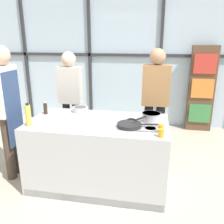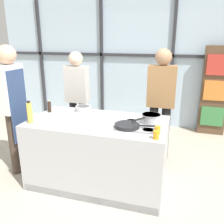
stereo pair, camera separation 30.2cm
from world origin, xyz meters
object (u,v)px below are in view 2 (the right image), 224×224
spectator_center_left (161,98)px  white_plate (68,119)px  spectator_far_left (77,94)px  oil_bottle (30,113)px  frying_pan (127,126)px  saucepan (151,118)px  juice_glass_near (156,135)px  chef (13,101)px  juice_glass_far (157,130)px  pepper_grinder (49,106)px  mixing_bowl (83,108)px

spectator_center_left → white_plate: (-1.08, -0.99, -0.12)m
spectator_far_left → oil_bottle: (-0.07, -1.23, 0.03)m
spectator_center_left → frying_pan: spectator_center_left is taller
saucepan → oil_bottle: oil_bottle is taller
white_plate → juice_glass_near: 1.20m
chef → saucepan: chef is taller
spectator_center_left → juice_glass_far: 1.16m
frying_pan → juice_glass_near: size_ratio=5.90×
chef → pepper_grinder: bearing=114.3°
mixing_bowl → frying_pan: bearing=-31.7°
pepper_grinder → frying_pan: bearing=-13.4°
chef → oil_bottle: (0.45, -0.27, -0.05)m
spectator_far_left → spectator_center_left: spectator_center_left is taller
frying_pan → juice_glass_far: (0.36, -0.10, 0.02)m
chef → saucepan: 1.89m
chef → mixing_bowl: 0.97m
saucepan → juice_glass_near: saucepan is taller
frying_pan → saucepan: 0.35m
white_plate → pepper_grinder: bearing=150.8°
oil_bottle → juice_glass_far: (1.55, 0.08, -0.09)m
spectator_far_left → saucepan: 1.58m
white_plate → mixing_bowl: mixing_bowl is taller
chef → oil_bottle: 0.53m
spectator_far_left → spectator_center_left: 1.40m
juice_glass_far → juice_glass_near: bearing=-90.0°
chef → mixing_bowl: bearing=113.5°
oil_bottle → juice_glass_far: bearing=2.9°
mixing_bowl → juice_glass_near: size_ratio=2.52×
frying_pan → mixing_bowl: mixing_bowl is taller
spectator_center_left → white_plate: spectator_center_left is taller
pepper_grinder → juice_glass_near: (1.56, -0.53, -0.04)m
spectator_center_left → saucepan: 0.81m
spectator_far_left → pepper_grinder: spectator_far_left is taller
spectator_far_left → juice_glass_near: spectator_far_left is taller
frying_pan → juice_glass_near: 0.43m
saucepan → spectator_center_left: bearing=86.9°
chef → white_plate: bearing=88.3°
saucepan → oil_bottle: bearing=-163.3°
spectator_far_left → saucepan: spectator_far_left is taller
chef → juice_glass_far: bearing=84.5°
frying_pan → oil_bottle: (-1.19, -0.18, 0.11)m
saucepan → juice_glass_far: size_ratio=4.36×
chef → oil_bottle: chef is taller
juice_glass_near → spectator_center_left: bearing=93.2°
oil_bottle → pepper_grinder: bearing=91.2°
saucepan → mixing_bowl: size_ratio=1.73×
frying_pan → mixing_bowl: 0.89m
frying_pan → juice_glass_near: juice_glass_near is taller
spectator_center_left → frying_pan: size_ratio=3.37×
frying_pan → saucepan: (0.24, 0.25, 0.03)m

